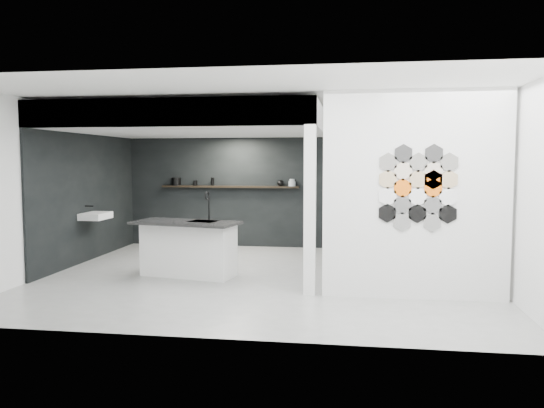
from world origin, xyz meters
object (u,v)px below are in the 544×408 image
Objects in this scene: kitchen_island at (188,248)px; kettle at (281,183)px; wall_basin at (96,216)px; glass_vase at (292,183)px; bottle_dark at (213,182)px; stockpot at (176,182)px; glass_bowl at (292,184)px; partition_panel at (415,195)px; utensil_cup at (195,183)px.

kitchen_island is 3.30m from kettle.
wall_basin is 2.26m from kitchen_island.
bottle_dark is (-1.73, 0.00, 0.01)m from glass_vase.
stockpot is (0.84, 2.07, 0.55)m from wall_basin.
kettle reaches higher than glass_bowl.
utensil_cup is at bearing 137.31° from partition_panel.
bottle_dark is at bearing 180.00° from glass_vase.
bottle_dark is at bearing 170.09° from kettle.
kettle is 1.87m from utensil_cup.
partition_panel reaches higher than kettle.
stockpot reaches higher than glass_bowl.
partition_panel reaches higher than bottle_dark.
kitchen_island is 3.20m from utensil_cup.
partition_panel is at bearing -45.47° from bottle_dark.
utensil_cup is (-4.19, 3.87, -0.02)m from partition_panel.
kitchen_island is at bearing -114.57° from glass_vase.
utensil_cup is (0.43, 0.00, -0.03)m from stockpot.
glass_vase is at bearing 118.23° from partition_panel.
glass_vase is at bearing 0.00° from stockpot.
kitchen_island is at bearing -23.88° from wall_basin.
partition_panel is at bearing -42.69° from utensil_cup.
stockpot is (-4.62, 3.87, 0.00)m from partition_panel.
glass_vase reaches higher than glass_bowl.
kitchen_island is 3.39m from glass_bowl.
wall_basin is 3.90× the size of glass_vase.
kitchen_island is at bearing 165.31° from partition_panel.
glass_vase is (-2.08, 3.87, -0.00)m from partition_panel.
partition_panel is 6.02m from stockpot.
glass_vase is at bearing 31.35° from wall_basin.
kitchen_island is 3.14m from bottle_dark.
glass_vase is at bearing 0.00° from glass_bowl.
partition_panel is at bearing -39.91° from stockpot.
wall_basin is 2.71m from bottle_dark.
partition_panel is 13.57× the size of stockpot.
wall_basin is 5.44× the size of utensil_cup.
kettle is at bearing 180.00° from glass_bowl.
kettle reaches higher than utensil_cup.
partition_panel is 4.39m from glass_vase.
stockpot reaches higher than wall_basin.
glass_bowl is 1.37× the size of utensil_cup.
glass_bowl is at bearing 118.23° from partition_panel.
glass_bowl reaches higher than kitchen_island.
wall_basin is at bearing -148.65° from glass_vase.
kettle is at bearing 80.84° from kitchen_island.
wall_basin is at bearing -148.65° from glass_bowl.
partition_panel is 4.39m from glass_bowl.
utensil_cup reaches higher than wall_basin.
kitchen_island is 11.96× the size of glass_bowl.
kettle is at bearing 0.00° from bottle_dark.
partition_panel is at bearing -18.23° from wall_basin.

